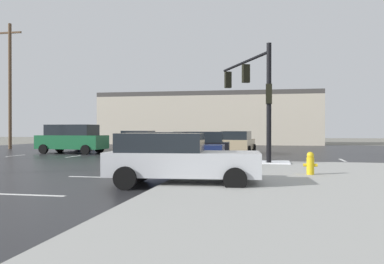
{
  "coord_description": "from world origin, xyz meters",
  "views": [
    {
      "loc": [
        6.11,
        -23.45,
        1.71
      ],
      "look_at": [
        0.1,
        7.56,
        1.51
      ],
      "focal_mm": 37.97,
      "sensor_mm": 36.0,
      "label": 1
    }
  ],
  "objects_px": {
    "fire_hydrant": "(310,163)",
    "sedan_navy": "(168,149)",
    "suv_green": "(72,138)",
    "traffic_signal_mast": "(253,86)",
    "sedan_tan": "(238,142)",
    "sedan_silver": "(178,158)",
    "sedan_blue": "(79,140)",
    "utility_pole_far": "(10,84)",
    "sedan_grey": "(143,140)",
    "sedan_black": "(190,146)"
  },
  "relations": [
    {
      "from": "sedan_navy",
      "to": "sedan_blue",
      "type": "bearing_deg",
      "value": 126.66
    },
    {
      "from": "fire_hydrant",
      "to": "sedan_navy",
      "type": "bearing_deg",
      "value": 155.97
    },
    {
      "from": "sedan_tan",
      "to": "utility_pole_far",
      "type": "bearing_deg",
      "value": 81.47
    },
    {
      "from": "utility_pole_far",
      "to": "sedan_blue",
      "type": "bearing_deg",
      "value": -12.74
    },
    {
      "from": "sedan_silver",
      "to": "utility_pole_far",
      "type": "xyz_separation_m",
      "value": [
        -19.68,
        20.01,
        4.86
      ]
    },
    {
      "from": "sedan_black",
      "to": "suv_green",
      "type": "bearing_deg",
      "value": -34.81
    },
    {
      "from": "fire_hydrant",
      "to": "sedan_grey",
      "type": "distance_m",
      "value": 21.99
    },
    {
      "from": "fire_hydrant",
      "to": "sedan_tan",
      "type": "xyz_separation_m",
      "value": [
        -3.53,
        12.68,
        0.32
      ]
    },
    {
      "from": "sedan_navy",
      "to": "sedan_grey",
      "type": "bearing_deg",
      "value": 108.61
    },
    {
      "from": "sedan_tan",
      "to": "sedan_black",
      "type": "height_order",
      "value": "same"
    },
    {
      "from": "sedan_navy",
      "to": "sedan_blue",
      "type": "height_order",
      "value": "same"
    },
    {
      "from": "sedan_tan",
      "to": "sedan_blue",
      "type": "distance_m",
      "value": 13.15
    },
    {
      "from": "suv_green",
      "to": "sedan_black",
      "type": "xyz_separation_m",
      "value": [
        9.62,
        -5.66,
        -0.24
      ]
    },
    {
      "from": "sedan_silver",
      "to": "utility_pole_far",
      "type": "height_order",
      "value": "utility_pole_far"
    },
    {
      "from": "sedan_tan",
      "to": "sedan_silver",
      "type": "distance_m",
      "value": 15.57
    },
    {
      "from": "suv_green",
      "to": "utility_pole_far",
      "type": "relative_size",
      "value": 0.45
    },
    {
      "from": "suv_green",
      "to": "traffic_signal_mast",
      "type": "bearing_deg",
      "value": 159.48
    },
    {
      "from": "traffic_signal_mast",
      "to": "fire_hydrant",
      "type": "height_order",
      "value": "traffic_signal_mast"
    },
    {
      "from": "fire_hydrant",
      "to": "sedan_silver",
      "type": "xyz_separation_m",
      "value": [
        -4.08,
        -2.88,
        0.32
      ]
    },
    {
      "from": "sedan_navy",
      "to": "sedan_grey",
      "type": "height_order",
      "value": "same"
    },
    {
      "from": "sedan_tan",
      "to": "sedan_blue",
      "type": "xyz_separation_m",
      "value": [
        -12.85,
        2.79,
        0.0
      ]
    },
    {
      "from": "sedan_tan",
      "to": "utility_pole_far",
      "type": "relative_size",
      "value": 0.42
    },
    {
      "from": "traffic_signal_mast",
      "to": "suv_green",
      "type": "distance_m",
      "value": 14.52
    },
    {
      "from": "sedan_tan",
      "to": "sedan_blue",
      "type": "relative_size",
      "value": 1.01
    },
    {
      "from": "fire_hydrant",
      "to": "sedan_grey",
      "type": "relative_size",
      "value": 0.17
    },
    {
      "from": "sedan_grey",
      "to": "suv_green",
      "type": "bearing_deg",
      "value": -111.05
    },
    {
      "from": "fire_hydrant",
      "to": "sedan_tan",
      "type": "relative_size",
      "value": 0.17
    },
    {
      "from": "suv_green",
      "to": "sedan_silver",
      "type": "bearing_deg",
      "value": 131.19
    },
    {
      "from": "sedan_silver",
      "to": "sedan_grey",
      "type": "distance_m",
      "value": 22.73
    },
    {
      "from": "sedan_navy",
      "to": "sedan_black",
      "type": "height_order",
      "value": "same"
    },
    {
      "from": "sedan_navy",
      "to": "sedan_grey",
      "type": "distance_m",
      "value": 17.02
    },
    {
      "from": "fire_hydrant",
      "to": "sedan_black",
      "type": "relative_size",
      "value": 0.17
    },
    {
      "from": "sedan_silver",
      "to": "sedan_blue",
      "type": "height_order",
      "value": "same"
    },
    {
      "from": "traffic_signal_mast",
      "to": "sedan_navy",
      "type": "bearing_deg",
      "value": 107.31
    },
    {
      "from": "fire_hydrant",
      "to": "sedan_silver",
      "type": "height_order",
      "value": "sedan_silver"
    },
    {
      "from": "fire_hydrant",
      "to": "suv_green",
      "type": "bearing_deg",
      "value": 142.01
    },
    {
      "from": "suv_green",
      "to": "sedan_blue",
      "type": "distance_m",
      "value": 3.84
    },
    {
      "from": "sedan_grey",
      "to": "suv_green",
      "type": "xyz_separation_m",
      "value": [
        -3.16,
        -6.59,
        0.24
      ]
    },
    {
      "from": "sedan_silver",
      "to": "sedan_grey",
      "type": "relative_size",
      "value": 1.0
    },
    {
      "from": "traffic_signal_mast",
      "to": "sedan_blue",
      "type": "distance_m",
      "value": 17.38
    },
    {
      "from": "sedan_blue",
      "to": "sedan_tan",
      "type": "bearing_deg",
      "value": -104.55
    },
    {
      "from": "sedan_tan",
      "to": "suv_green",
      "type": "distance_m",
      "value": 11.65
    },
    {
      "from": "sedan_black",
      "to": "utility_pole_far",
      "type": "xyz_separation_m",
      "value": [
        -18.23,
        10.96,
        4.86
      ]
    },
    {
      "from": "sedan_navy",
      "to": "sedan_silver",
      "type": "height_order",
      "value": "same"
    },
    {
      "from": "suv_green",
      "to": "sedan_blue",
      "type": "relative_size",
      "value": 1.08
    },
    {
      "from": "traffic_signal_mast",
      "to": "sedan_blue",
      "type": "height_order",
      "value": "traffic_signal_mast"
    },
    {
      "from": "sedan_silver",
      "to": "sedan_black",
      "type": "height_order",
      "value": "same"
    },
    {
      "from": "traffic_signal_mast",
      "to": "sedan_silver",
      "type": "xyz_separation_m",
      "value": [
        -1.87,
        -8.75,
        -3.06
      ]
    },
    {
      "from": "fire_hydrant",
      "to": "sedan_silver",
      "type": "distance_m",
      "value": 5.01
    },
    {
      "from": "sedan_black",
      "to": "fire_hydrant",
      "type": "bearing_deg",
      "value": 127.49
    }
  ]
}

